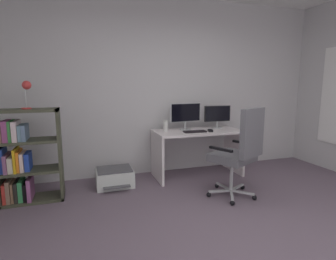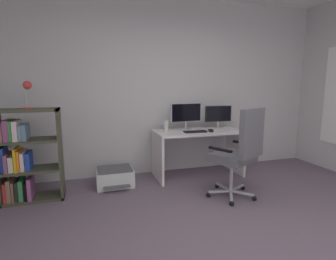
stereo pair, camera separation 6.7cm
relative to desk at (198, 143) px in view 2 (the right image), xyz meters
name	(u,v)px [view 2 (the right image)]	position (x,y,z in m)	size (l,w,h in m)	color
ground_plane	(243,251)	(-0.40, -1.94, -0.54)	(5.36, 4.66, 0.02)	slate
wall_back	(166,87)	(-0.40, 0.44, 0.87)	(5.36, 0.10, 2.80)	silver
desk	(198,143)	(0.00, 0.00, 0.00)	(1.36, 0.64, 0.73)	white
monitor_main	(186,114)	(-0.17, 0.11, 0.46)	(0.53, 0.18, 0.42)	#B2B5B7
monitor_secondary	(218,115)	(0.39, 0.11, 0.42)	(0.45, 0.18, 0.37)	#B2B5B7
keyboard	(195,132)	(-0.11, -0.14, 0.21)	(0.34, 0.13, 0.02)	black
computer_mouse	(211,131)	(0.13, -0.17, 0.22)	(0.06, 0.10, 0.03)	black
desktop_speaker	(166,126)	(-0.51, 0.06, 0.28)	(0.07, 0.07, 0.17)	silver
office_chair	(240,150)	(0.14, -0.97, 0.11)	(0.66, 0.69, 1.16)	#B7BABC
bookshelf	(24,158)	(-2.43, -0.23, 0.01)	(0.72, 0.34, 1.15)	#404331
desk_lamp	(27,89)	(-2.32, -0.23, 0.85)	(0.13, 0.11, 0.33)	red
printer	(115,177)	(-1.31, -0.06, -0.41)	(0.52, 0.49, 0.26)	silver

